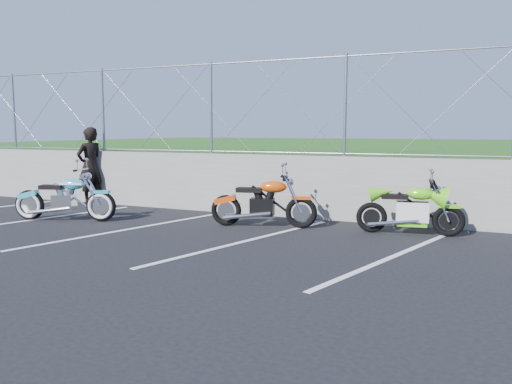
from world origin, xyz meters
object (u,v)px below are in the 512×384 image
at_px(sportbike_green, 411,211).
at_px(person_standing, 90,166).
at_px(cruiser_turquoise, 66,200).
at_px(naked_orange, 265,204).

relative_size(sportbike_green, person_standing, 0.97).
relative_size(cruiser_turquoise, sportbike_green, 1.12).
xyz_separation_m(cruiser_turquoise, naked_orange, (3.91, 0.98, 0.01)).
bearing_deg(sportbike_green, cruiser_turquoise, -175.63).
relative_size(naked_orange, sportbike_green, 1.09).
distance_m(sportbike_green, person_standing, 7.66).
distance_m(cruiser_turquoise, sportbike_green, 6.66).
bearing_deg(person_standing, sportbike_green, 100.69).
xyz_separation_m(naked_orange, sportbike_green, (2.61, 0.38, -0.02)).
height_order(naked_orange, person_standing, person_standing).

